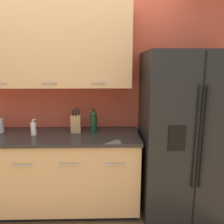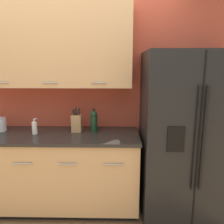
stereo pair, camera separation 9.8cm
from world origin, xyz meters
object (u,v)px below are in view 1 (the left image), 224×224
Objects in this scene: wine_bottle at (94,121)px; knife_block at (76,123)px; refrigerator at (185,136)px; soap_dispenser at (33,129)px.

knife_block is at bearing 179.62° from wine_bottle.
refrigerator is 1.67m from soap_dispenser.
soap_dispenser is (-0.45, -0.10, -0.03)m from knife_block.
knife_block is 0.46m from soap_dispenser.
soap_dispenser is at bearing -167.67° from knife_block.
wine_bottle is 1.53× the size of soap_dispenser.
refrigerator reaches higher than soap_dispenser.
refrigerator is at bearing -6.17° from knife_block.
refrigerator is 10.25× the size of soap_dispenser.
refrigerator reaches higher than wine_bottle.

